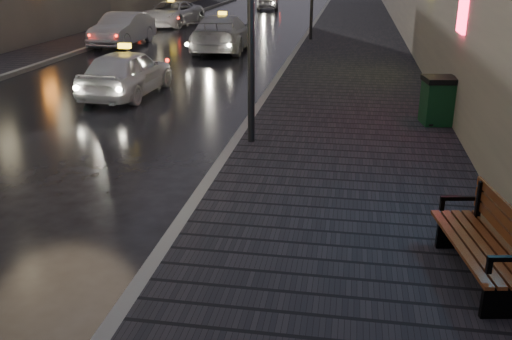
# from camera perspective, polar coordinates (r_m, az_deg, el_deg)

# --- Properties ---
(ground) EXTENTS (120.00, 120.00, 0.00)m
(ground) POSITION_cam_1_polar(r_m,az_deg,el_deg) (7.40, -23.72, -11.70)
(ground) COLOR black
(ground) RESTS_ON ground
(sidewalk) EXTENTS (4.60, 58.00, 0.15)m
(sidewalk) POSITION_cam_1_polar(r_m,az_deg,el_deg) (26.38, 9.85, 12.22)
(sidewalk) COLOR black
(sidewalk) RESTS_ON ground
(curb) EXTENTS (0.20, 58.00, 0.15)m
(curb) POSITION_cam_1_polar(r_m,az_deg,el_deg) (26.49, 4.53, 12.48)
(curb) COLOR slate
(curb) RESTS_ON ground
(sidewalk_far) EXTENTS (2.40, 58.00, 0.15)m
(sidewalk_far) POSITION_cam_1_polar(r_m,az_deg,el_deg) (29.20, -16.33, 12.48)
(sidewalk_far) COLOR black
(sidewalk_far) RESTS_ON ground
(curb_far) EXTENTS (0.20, 58.00, 0.15)m
(curb_far) POSITION_cam_1_polar(r_m,az_deg,el_deg) (28.67, -13.93, 12.57)
(curb_far) COLOR slate
(curb_far) RESTS_ON ground
(bench) EXTENTS (0.95, 1.95, 0.95)m
(bench) POSITION_cam_1_polar(r_m,az_deg,el_deg) (7.18, 22.22, -6.75)
(bench) COLOR black
(bench) RESTS_ON sidewalk
(trash_bin) EXTENTS (0.81, 0.81, 1.08)m
(trash_bin) POSITION_cam_1_polar(r_m,az_deg,el_deg) (13.65, 17.75, 6.68)
(trash_bin) COLOR black
(trash_bin) RESTS_ON sidewalk
(taxi_near) EXTENTS (1.72, 3.99, 1.34)m
(taxi_near) POSITION_cam_1_polar(r_m,az_deg,el_deg) (16.85, -12.81, 9.51)
(taxi_near) COLOR silver
(taxi_near) RESTS_ON ground
(car_left_mid) EXTENTS (1.69, 4.40, 1.43)m
(car_left_mid) POSITION_cam_1_polar(r_m,az_deg,el_deg) (27.09, -13.18, 13.57)
(car_left_mid) COLOR #AAABB3
(car_left_mid) RESTS_ON ground
(taxi_mid) EXTENTS (2.23, 5.21, 1.50)m
(taxi_mid) POSITION_cam_1_polar(r_m,az_deg,el_deg) (24.71, -3.33, 13.51)
(taxi_mid) COLOR #BBBBC1
(taxi_mid) RESTS_ON ground
(taxi_far) EXTENTS (2.92, 5.26, 1.39)m
(taxi_far) POSITION_cam_1_polar(r_m,az_deg,el_deg) (34.53, -8.43, 15.22)
(taxi_far) COLOR silver
(taxi_far) RESTS_ON ground
(car_far) EXTENTS (2.13, 4.26, 1.39)m
(car_far) POSITION_cam_1_polar(r_m,az_deg,el_deg) (45.59, 1.18, 16.65)
(car_far) COLOR #9F9EA6
(car_far) RESTS_ON ground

